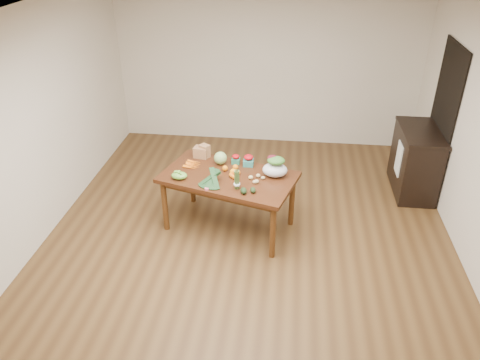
# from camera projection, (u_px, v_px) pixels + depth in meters

# --- Properties ---
(floor) EXTENTS (6.00, 6.00, 0.00)m
(floor) POSITION_uv_depth(u_px,v_px,m) (248.00, 242.00, 5.75)
(floor) COLOR brown
(floor) RESTS_ON ground
(ceiling) EXTENTS (5.00, 6.00, 0.02)m
(ceiling) POSITION_uv_depth(u_px,v_px,m) (250.00, 13.00, 4.41)
(ceiling) COLOR white
(ceiling) RESTS_ON room_walls
(room_walls) EXTENTS (5.02, 6.02, 2.70)m
(room_walls) POSITION_uv_depth(u_px,v_px,m) (249.00, 142.00, 5.08)
(room_walls) COLOR silver
(room_walls) RESTS_ON floor
(dining_table) EXTENTS (1.77, 1.29, 0.75)m
(dining_table) POSITION_uv_depth(u_px,v_px,m) (229.00, 202.00, 5.85)
(dining_table) COLOR #42210F
(dining_table) RESTS_ON floor
(doorway_dark) EXTENTS (0.02, 1.00, 2.10)m
(doorway_dark) POSITION_uv_depth(u_px,v_px,m) (442.00, 121.00, 6.36)
(doorway_dark) COLOR black
(doorway_dark) RESTS_ON floor
(cabinet) EXTENTS (0.52, 1.02, 0.94)m
(cabinet) POSITION_uv_depth(u_px,v_px,m) (415.00, 161.00, 6.60)
(cabinet) COLOR black
(cabinet) RESTS_ON floor
(dish_towel) EXTENTS (0.02, 0.28, 0.45)m
(dish_towel) POSITION_uv_depth(u_px,v_px,m) (399.00, 159.00, 6.49)
(dish_towel) COLOR white
(dish_towel) RESTS_ON cabinet
(paper_bag) EXTENTS (0.29, 0.26, 0.17)m
(paper_bag) POSITION_uv_depth(u_px,v_px,m) (201.00, 151.00, 6.05)
(paper_bag) COLOR #A27648
(paper_bag) RESTS_ON dining_table
(cabbage) EXTENTS (0.16, 0.16, 0.16)m
(cabbage) POSITION_uv_depth(u_px,v_px,m) (220.00, 158.00, 5.89)
(cabbage) COLOR #9EB568
(cabbage) RESTS_ON dining_table
(strawberry_basket_a) EXTENTS (0.13, 0.13, 0.09)m
(strawberry_basket_a) POSITION_uv_depth(u_px,v_px,m) (236.00, 160.00, 5.93)
(strawberry_basket_a) COLOR red
(strawberry_basket_a) RESTS_ON dining_table
(strawberry_basket_b) EXTENTS (0.16, 0.16, 0.11)m
(strawberry_basket_b) POSITION_uv_depth(u_px,v_px,m) (248.00, 161.00, 5.87)
(strawberry_basket_b) COLOR red
(strawberry_basket_b) RESTS_ON dining_table
(orange_a) EXTENTS (0.07, 0.07, 0.07)m
(orange_a) POSITION_uv_depth(u_px,v_px,m) (225.00, 168.00, 5.75)
(orange_a) COLOR orange
(orange_a) RESTS_ON dining_table
(orange_b) EXTENTS (0.07, 0.07, 0.07)m
(orange_b) POSITION_uv_depth(u_px,v_px,m) (235.00, 167.00, 5.78)
(orange_b) COLOR #FF9A0F
(orange_b) RESTS_ON dining_table
(orange_c) EXTENTS (0.09, 0.09, 0.09)m
(orange_c) POSITION_uv_depth(u_px,v_px,m) (233.00, 172.00, 5.65)
(orange_c) COLOR #FAA80F
(orange_c) RESTS_ON dining_table
(mandarin_cluster) EXTENTS (0.22, 0.22, 0.08)m
(mandarin_cluster) POSITION_uv_depth(u_px,v_px,m) (234.00, 174.00, 5.62)
(mandarin_cluster) COLOR orange
(mandarin_cluster) RESTS_ON dining_table
(carrots) EXTENTS (0.27, 0.27, 0.03)m
(carrots) POSITION_uv_depth(u_px,v_px,m) (193.00, 165.00, 5.88)
(carrots) COLOR orange
(carrots) RESTS_ON dining_table
(snap_pea_bag) EXTENTS (0.19, 0.14, 0.09)m
(snap_pea_bag) POSITION_uv_depth(u_px,v_px,m) (179.00, 176.00, 5.58)
(snap_pea_bag) COLOR #6CAB39
(snap_pea_bag) RESTS_ON dining_table
(kale_bunch) EXTENTS (0.42, 0.47, 0.16)m
(kale_bunch) POSITION_uv_depth(u_px,v_px,m) (210.00, 180.00, 5.42)
(kale_bunch) COLOR #16331B
(kale_bunch) RESTS_ON dining_table
(asparagus_bundle) EXTENTS (0.11, 0.13, 0.26)m
(asparagus_bundle) POSITION_uv_depth(u_px,v_px,m) (237.00, 180.00, 5.33)
(asparagus_bundle) COLOR #587D39
(asparagus_bundle) RESTS_ON dining_table
(potato_a) EXTENTS (0.06, 0.05, 0.05)m
(potato_a) POSITION_uv_depth(u_px,v_px,m) (251.00, 177.00, 5.58)
(potato_a) COLOR #D7CA7C
(potato_a) RESTS_ON dining_table
(potato_b) EXTENTS (0.05, 0.05, 0.04)m
(potato_b) POSITION_uv_depth(u_px,v_px,m) (255.00, 182.00, 5.49)
(potato_b) COLOR #D0BB78
(potato_b) RESTS_ON dining_table
(potato_c) EXTENTS (0.05, 0.04, 0.04)m
(potato_c) POSITION_uv_depth(u_px,v_px,m) (263.00, 178.00, 5.57)
(potato_c) COLOR tan
(potato_c) RESTS_ON dining_table
(potato_d) EXTENTS (0.05, 0.05, 0.05)m
(potato_d) POSITION_uv_depth(u_px,v_px,m) (258.00, 176.00, 5.62)
(potato_d) COLOR tan
(potato_d) RESTS_ON dining_table
(potato_e) EXTENTS (0.06, 0.05, 0.05)m
(potato_e) POSITION_uv_depth(u_px,v_px,m) (257.00, 181.00, 5.49)
(potato_e) COLOR tan
(potato_e) RESTS_ON dining_table
(avocado_a) EXTENTS (0.10, 0.12, 0.07)m
(avocado_a) POSITION_uv_depth(u_px,v_px,m) (244.00, 191.00, 5.29)
(avocado_a) COLOR black
(avocado_a) RESTS_ON dining_table
(avocado_b) EXTENTS (0.09, 0.11, 0.06)m
(avocado_b) POSITION_uv_depth(u_px,v_px,m) (253.00, 190.00, 5.31)
(avocado_b) COLOR black
(avocado_b) RESTS_ON dining_table
(salad_bag) EXTENTS (0.35, 0.30, 0.23)m
(salad_bag) POSITION_uv_depth(u_px,v_px,m) (275.00, 168.00, 5.60)
(salad_bag) COLOR silver
(salad_bag) RESTS_ON dining_table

